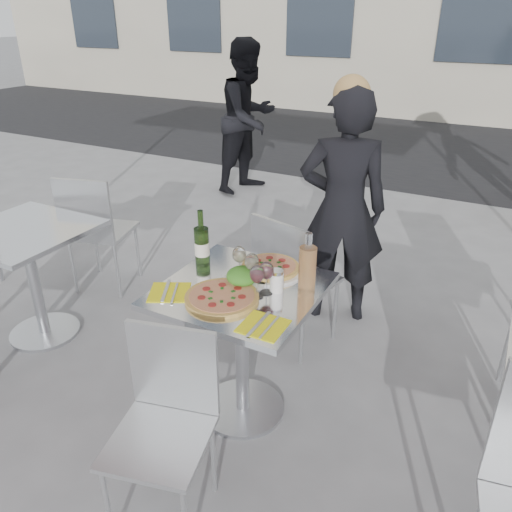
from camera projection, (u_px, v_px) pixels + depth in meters
The scene contains 21 objects.
ground at pixel (243, 409), 2.67m from camera, with size 80.00×80.00×0.00m, color slate.
street_asphalt at pixel (445, 148), 7.83m from camera, with size 24.00×5.00×0.00m, color black.
main_table at pixel (242, 325), 2.43m from camera, with size 0.72×0.72×0.75m.
side_table_left at pixel (29, 261), 3.07m from camera, with size 0.72×0.72×0.75m.
chair_far at pixel (289, 273), 2.96m from camera, with size 0.49×0.50×0.88m.
chair_near at pixel (166, 411), 1.98m from camera, with size 0.46×0.46×0.83m.
side_chair_lfar at pixel (94, 225), 3.59m from camera, with size 0.51×0.52×0.91m.
woman_diner at pixel (342, 210), 3.19m from camera, with size 0.56×0.37×1.55m, color black.
pedestrian_a at pixel (249, 118), 5.64m from camera, with size 0.82×0.64×1.68m, color black.
pizza_near at pixel (222, 297), 2.24m from camera, with size 0.34×0.34×0.02m.
pizza_far at pixel (270, 268), 2.49m from camera, with size 0.33×0.33×0.03m.
salad_plate at pixel (242, 278), 2.35m from camera, with size 0.22×0.22×0.09m.
wine_bottle at pixel (202, 244), 2.51m from camera, with size 0.07×0.07×0.29m.
carafe at pixel (307, 268), 2.27m from camera, with size 0.08×0.08×0.29m.
sugar_shaker at pixel (277, 281), 2.29m from camera, with size 0.06×0.06×0.11m.
wineglass_white_a at pixel (239, 256), 2.40m from camera, with size 0.07×0.07×0.16m.
wineglass_white_b at pixel (252, 263), 2.33m from camera, with size 0.07×0.07×0.16m.
wineglass_red_a at pixel (257, 275), 2.22m from camera, with size 0.07×0.07×0.16m.
wineglass_red_b at pixel (266, 272), 2.25m from camera, with size 0.07×0.07×0.16m.
napkin_left at pixel (169, 292), 2.30m from camera, with size 0.24×0.24×0.01m.
napkin_right at pixel (263, 325), 2.05m from camera, with size 0.18×0.20×0.01m.
Camera 1 is at (1.02, -1.77, 1.91)m, focal length 35.00 mm.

